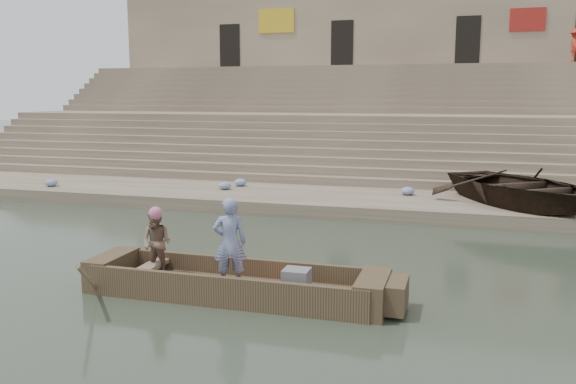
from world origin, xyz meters
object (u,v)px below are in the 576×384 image
at_px(main_rowboat, 234,291).
at_px(television, 296,280).
at_px(beached_rowboat, 521,187).
at_px(rowing_man, 157,243).
at_px(pedestrian, 575,46).
at_px(standing_man, 230,243).

distance_m(main_rowboat, television, 1.22).
distance_m(television, beached_rowboat, 10.00).
bearing_deg(rowing_man, pedestrian, 69.38).
bearing_deg(pedestrian, main_rowboat, 157.29).
bearing_deg(rowing_man, television, 1.27).
bearing_deg(beached_rowboat, pedestrian, 40.75).
bearing_deg(pedestrian, beached_rowboat, 165.20).
relative_size(rowing_man, beached_rowboat, 0.24).
bearing_deg(beached_rowboat, main_rowboat, -158.01).
distance_m(standing_man, pedestrian, 25.30).
distance_m(rowing_man, television, 2.87).
xyz_separation_m(television, beached_rowboat, (4.45, 8.94, 0.54)).
height_order(standing_man, rowing_man, standing_man).
relative_size(main_rowboat, standing_man, 3.03).
xyz_separation_m(television, pedestrian, (7.80, 23.00, 5.61)).
bearing_deg(beached_rowboat, television, -152.27).
bearing_deg(standing_man, rowing_man, -31.67).
relative_size(main_rowboat, pedestrian, 3.00).
bearing_deg(main_rowboat, pedestrian, 68.67).
relative_size(standing_man, pedestrian, 0.99).
bearing_deg(pedestrian, television, 159.88).
height_order(rowing_man, television, rowing_man).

